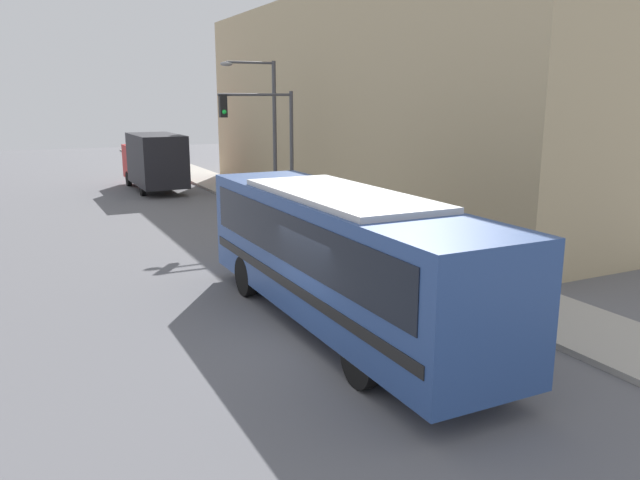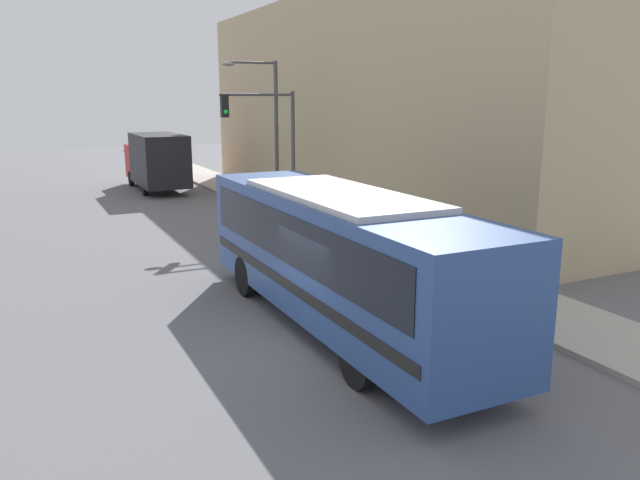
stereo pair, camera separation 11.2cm
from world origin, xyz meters
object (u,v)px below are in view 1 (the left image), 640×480
Objects in this scene: delivery_truck at (154,160)px; parking_meter at (317,208)px; city_bus at (339,250)px; street_lamp at (267,123)px; traffic_light_pole at (267,133)px; fire_hydrant at (421,261)px.

parking_meter is at bearing -77.44° from delivery_truck.
city_bus is 1.57× the size of street_lamp.
traffic_light_pole is 4.10× the size of parking_meter.
street_lamp is at bearing -72.05° from delivery_truck.
parking_meter is 0.20× the size of street_lamp.
city_bus is 15.31m from street_lamp.
delivery_truck is 12.38m from traffic_light_pole.
city_bus is at bearing -92.09° from delivery_truck.
city_bus is at bearing -104.53° from traffic_light_pole.
city_bus is 13.01m from traffic_light_pole.
traffic_light_pole is 2.32m from street_lamp.
delivery_truck is at bearing 98.57° from fire_hydrant.
street_lamp reaches higher than city_bus.
street_lamp is at bearing 68.16° from traffic_light_pole.
traffic_light_pole is at bearing 95.54° from fire_hydrant.
city_bus is at bearing -148.26° from fire_hydrant.
delivery_truck is 22.12m from fire_hydrant.
street_lamp reaches higher than fire_hydrant.
delivery_truck is 15.16m from parking_meter.
street_lamp is at bearing 91.19° from parking_meter.
delivery_truck is at bearing 87.85° from city_bus.
fire_hydrant is 0.13× the size of traffic_light_pole.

